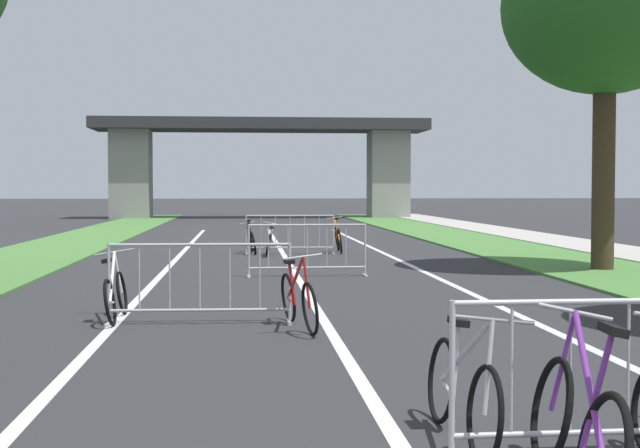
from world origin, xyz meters
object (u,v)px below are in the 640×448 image
(crowd_barrier_third, at_px, (307,250))
(bicycle_silver_0, at_px, (269,243))
(bicycle_orange_2, at_px, (338,238))
(bicycle_purple_7, at_px, (576,425))
(crowd_barrier_second, at_px, (200,284))
(bicycle_silver_10, at_px, (462,389))
(bicycle_red_1, at_px, (298,299))
(bicycle_black_5, at_px, (252,241))
(bicycle_white_6, at_px, (116,294))
(crowd_barrier_fourth, at_px, (290,235))
(crowd_barrier_nearest, at_px, (628,379))
(tree_right_cypress_far, at_px, (606,8))

(crowd_barrier_third, xyz_separation_m, bicycle_silver_0, (-0.60, 5.50, -0.18))
(bicycle_orange_2, bearing_deg, bicycle_purple_7, -90.29)
(crowd_barrier_second, relative_size, bicycle_silver_10, 1.45)
(bicycle_red_1, bearing_deg, crowd_barrier_third, -105.94)
(bicycle_black_5, relative_size, bicycle_white_6, 0.98)
(bicycle_orange_2, xyz_separation_m, bicycle_white_6, (-4.29, -12.03, -0.03))
(crowd_barrier_fourth, bearing_deg, bicycle_purple_7, -87.88)
(crowd_barrier_nearest, distance_m, bicycle_silver_10, 1.09)
(bicycle_white_6, bearing_deg, crowd_barrier_fourth, 75.94)
(bicycle_red_1, distance_m, bicycle_white_6, 2.55)
(crowd_barrier_third, distance_m, bicycle_red_1, 6.47)
(crowd_barrier_fourth, bearing_deg, bicycle_silver_10, -89.13)
(bicycle_purple_7, bearing_deg, bicycle_orange_2, 91.87)
(bicycle_purple_7, height_order, bicycle_silver_10, bicycle_purple_7)
(bicycle_white_6, xyz_separation_m, bicycle_purple_7, (3.62, -6.91, 0.04))
(crowd_barrier_fourth, xyz_separation_m, bicycle_white_6, (-2.94, -11.48, -0.17))
(bicycle_silver_0, xyz_separation_m, bicycle_purple_7, (1.25, -17.94, 0.04))
(tree_right_cypress_far, distance_m, crowd_barrier_nearest, 14.37)
(crowd_barrier_fourth, relative_size, bicycle_white_6, 1.45)
(tree_right_cypress_far, distance_m, bicycle_orange_2, 9.30)
(crowd_barrier_nearest, xyz_separation_m, crowd_barrier_second, (-3.05, 5.94, 0.00))
(crowd_barrier_fourth, distance_m, bicycle_purple_7, 18.40)
(bicycle_silver_10, bearing_deg, bicycle_orange_2, -96.01)
(tree_right_cypress_far, bearing_deg, crowd_barrier_second, -141.35)
(bicycle_silver_0, bearing_deg, bicycle_white_6, -98.27)
(crowd_barrier_fourth, distance_m, bicycle_black_5, 1.09)
(bicycle_red_1, bearing_deg, crowd_barrier_fourth, -103.32)
(tree_right_cypress_far, height_order, crowd_barrier_second, tree_right_cypress_far)
(crowd_barrier_third, distance_m, bicycle_purple_7, 12.46)
(bicycle_red_1, relative_size, bicycle_purple_7, 1.04)
(crowd_barrier_fourth, bearing_deg, tree_right_cypress_far, -40.28)
(bicycle_orange_2, bearing_deg, bicycle_red_1, -96.66)
(bicycle_red_1, bearing_deg, bicycle_purple_7, 90.93)
(crowd_barrier_nearest, height_order, crowd_barrier_third, same)
(tree_right_cypress_far, relative_size, bicycle_red_1, 4.30)
(crowd_barrier_nearest, relative_size, crowd_barrier_second, 1.00)
(bicycle_red_1, xyz_separation_m, bicycle_orange_2, (1.91, 12.94, 0.01))
(tree_right_cypress_far, bearing_deg, bicycle_red_1, -134.54)
(tree_right_cypress_far, height_order, bicycle_red_1, tree_right_cypress_far)
(crowd_barrier_nearest, bearing_deg, bicycle_white_6, 123.33)
(bicycle_silver_0, height_order, bicycle_purple_7, bicycle_purple_7)
(bicycle_purple_7, bearing_deg, crowd_barrier_fourth, 96.02)
(bicycle_red_1, relative_size, bicycle_silver_10, 1.04)
(bicycle_white_6, distance_m, bicycle_silver_10, 6.71)
(crowd_barrier_third, xyz_separation_m, crowd_barrier_fourth, (-0.03, 5.94, 0.00))
(bicycle_black_5, bearing_deg, crowd_barrier_fourth, -23.70)
(tree_right_cypress_far, bearing_deg, bicycle_black_5, 142.13)
(bicycle_red_1, height_order, bicycle_silver_10, bicycle_red_1)
(tree_right_cypress_far, xyz_separation_m, crowd_barrier_nearest, (-5.10, -12.46, -5.01))
(bicycle_white_6, relative_size, bicycle_silver_10, 1.00)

